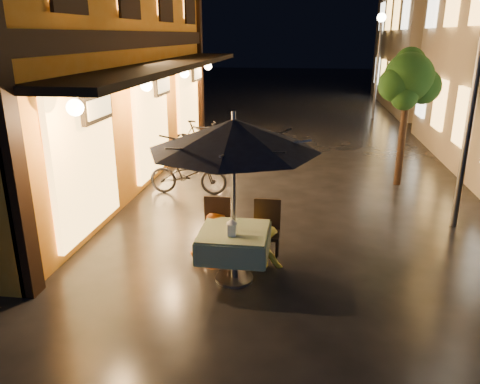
# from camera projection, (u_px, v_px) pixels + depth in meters

# --- Properties ---
(ground) EXTENTS (90.00, 90.00, 0.00)m
(ground) POSITION_uv_depth(u_px,v_px,m) (288.00, 264.00, 7.30)
(ground) COLOR black
(ground) RESTS_ON ground
(west_building) EXTENTS (5.90, 11.40, 7.40)m
(west_building) POSITION_uv_depth(u_px,v_px,m) (49.00, 20.00, 10.63)
(west_building) COLOR orange
(west_building) RESTS_ON ground
(east_building_far) EXTENTS (7.30, 10.30, 7.30)m
(east_building_far) POSITION_uv_depth(u_px,v_px,m) (467.00, 29.00, 22.02)
(east_building_far) COLOR tan
(east_building_far) RESTS_ON ground
(street_tree) EXTENTS (1.43, 1.20, 3.15)m
(street_tree) POSITION_uv_depth(u_px,v_px,m) (409.00, 81.00, 10.44)
(street_tree) COLOR black
(street_tree) RESTS_ON ground
(streetlamp_near) EXTENTS (0.36, 0.36, 4.23)m
(streetlamp_near) POSITION_uv_depth(u_px,v_px,m) (478.00, 65.00, 7.85)
(streetlamp_near) COLOR #59595E
(streetlamp_near) RESTS_ON ground
(streetlamp_far) EXTENTS (0.36, 0.36, 4.23)m
(streetlamp_far) POSITION_uv_depth(u_px,v_px,m) (379.00, 47.00, 19.11)
(streetlamp_far) COLOR #59595E
(streetlamp_far) RESTS_ON ground
(cafe_table) EXTENTS (0.99, 0.99, 0.78)m
(cafe_table) POSITION_uv_depth(u_px,v_px,m) (234.00, 243.00, 6.67)
(cafe_table) COLOR #59595E
(cafe_table) RESTS_ON ground
(patio_umbrella) EXTENTS (2.34, 2.34, 2.46)m
(patio_umbrella) POSITION_uv_depth(u_px,v_px,m) (234.00, 135.00, 6.17)
(patio_umbrella) COLOR #59595E
(patio_umbrella) RESTS_ON ground
(cafe_chair_left) EXTENTS (0.42, 0.42, 0.97)m
(cafe_chair_left) POSITION_uv_depth(u_px,v_px,m) (216.00, 225.00, 7.43)
(cafe_chair_left) COLOR black
(cafe_chair_left) RESTS_ON ground
(cafe_chair_right) EXTENTS (0.42, 0.42, 0.97)m
(cafe_chair_right) POSITION_uv_depth(u_px,v_px,m) (266.00, 227.00, 7.33)
(cafe_chair_right) COLOR black
(cafe_chair_right) RESTS_ON ground
(table_lantern) EXTENTS (0.16, 0.16, 0.25)m
(table_lantern) POSITION_uv_depth(u_px,v_px,m) (232.00, 226.00, 6.39)
(table_lantern) COLOR white
(table_lantern) RESTS_ON cafe_table
(person_orange) EXTENTS (0.78, 0.61, 1.58)m
(person_orange) POSITION_uv_depth(u_px,v_px,m) (213.00, 214.00, 7.16)
(person_orange) COLOR #C0570A
(person_orange) RESTS_ON ground
(person_yellow) EXTENTS (0.97, 0.60, 1.44)m
(person_yellow) POSITION_uv_depth(u_px,v_px,m) (260.00, 221.00, 7.10)
(person_yellow) COLOR yellow
(person_yellow) RESTS_ON ground
(bicycle_0) EXTENTS (1.75, 0.65, 0.91)m
(bicycle_0) POSITION_uv_depth(u_px,v_px,m) (188.00, 174.00, 10.42)
(bicycle_0) COLOR black
(bicycle_0) RESTS_ON ground
(bicycle_1) EXTENTS (1.69, 0.80, 0.98)m
(bicycle_1) POSITION_uv_depth(u_px,v_px,m) (210.00, 151.00, 12.32)
(bicycle_1) COLOR black
(bicycle_1) RESTS_ON ground
(bicycle_2) EXTENTS (1.62, 0.63, 0.84)m
(bicycle_2) POSITION_uv_depth(u_px,v_px,m) (199.00, 145.00, 13.26)
(bicycle_2) COLOR black
(bicycle_2) RESTS_ON ground
(bicycle_3) EXTENTS (1.82, 0.72, 1.07)m
(bicycle_3) POSITION_uv_depth(u_px,v_px,m) (201.00, 139.00, 13.59)
(bicycle_3) COLOR black
(bicycle_3) RESTS_ON ground
(bicycle_4) EXTENTS (1.59, 0.70, 0.81)m
(bicycle_4) POSITION_uv_depth(u_px,v_px,m) (216.00, 139.00, 14.16)
(bicycle_4) COLOR black
(bicycle_4) RESTS_ON ground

